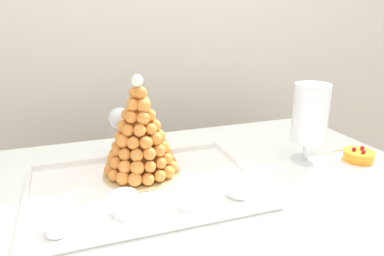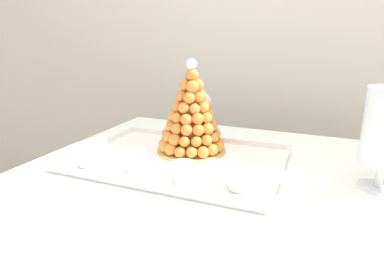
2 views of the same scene
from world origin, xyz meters
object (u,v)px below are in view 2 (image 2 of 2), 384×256
object	(u,v)px
dessert_cup_centre	(184,172)
wine_glass	(202,104)
dessert_cup_mid_left	(136,161)
dessert_cup_mid_right	(240,179)
dessert_cup_left	(89,157)
croquembouche	(191,116)
serving_tray	(179,160)

from	to	relation	value
dessert_cup_centre	wine_glass	world-z (taller)	wine_glass
dessert_cup_mid_left	dessert_cup_centre	xyz separation A→B (m)	(0.15, -0.02, -0.00)
dessert_cup_mid_left	dessert_cup_centre	distance (m)	0.15
dessert_cup_centre	dessert_cup_mid_right	xyz separation A→B (m)	(0.15, 0.02, 0.00)
dessert_cup_left	dessert_cup_mid_left	world-z (taller)	dessert_cup_mid_left
croquembouche	dessert_cup_centre	distance (m)	0.25
dessert_cup_mid_right	wine_glass	size ratio (longest dim) A/B	0.36
dessert_cup_centre	dessert_cup_mid_right	bearing A→B (deg)	6.74
croquembouche	dessert_cup_left	xyz separation A→B (m)	(-0.23, -0.22, -0.09)
croquembouche	wine_glass	world-z (taller)	croquembouche
croquembouche	dessert_cup_centre	world-z (taller)	croquembouche
dessert_cup_mid_right	dessert_cup_centre	bearing A→B (deg)	-173.26
croquembouche	serving_tray	bearing A→B (deg)	-94.12
serving_tray	dessert_cup_mid_left	bearing A→B (deg)	-121.46
serving_tray	dessert_cup_mid_right	xyz separation A→B (m)	(0.22, -0.13, 0.03)
dessert_cup_mid_left	dessert_cup_left	bearing A→B (deg)	-172.84
croquembouche	dessert_cup_left	size ratio (longest dim) A/B	4.89
croquembouche	dessert_cup_mid_left	distance (m)	0.24
dessert_cup_mid_left	dessert_cup_mid_right	bearing A→B (deg)	-0.26
dessert_cup_mid_left	wine_glass	bearing A→B (deg)	82.34
dessert_cup_mid_right	wine_glass	bearing A→B (deg)	122.84
dessert_cup_mid_left	wine_glass	distance (m)	0.40
croquembouche	dessert_cup_mid_right	world-z (taller)	croquembouche
serving_tray	dessert_cup_mid_right	size ratio (longest dim) A/B	10.05
serving_tray	dessert_cup_mid_right	distance (m)	0.26
croquembouche	dessert_cup_mid_left	size ratio (longest dim) A/B	4.86
wine_glass	dessert_cup_left	bearing A→B (deg)	-116.59
dessert_cup_centre	dessert_cup_mid_right	size ratio (longest dim) A/B	0.88
dessert_cup_left	wine_glass	size ratio (longest dim) A/B	0.36
dessert_cup_centre	dessert_cup_left	bearing A→B (deg)	-179.97
serving_tray	dessert_cup_centre	xyz separation A→B (m)	(0.08, -0.14, 0.03)
serving_tray	dessert_cup_left	size ratio (longest dim) A/B	10.13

